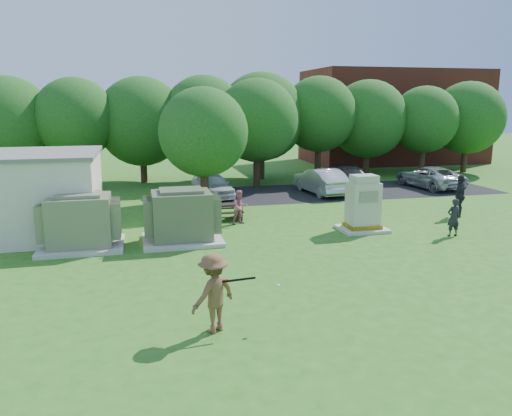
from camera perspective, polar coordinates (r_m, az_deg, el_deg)
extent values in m
plane|color=#2D6619|center=(15.79, 3.37, -7.58)|extent=(120.00, 120.00, 0.00)
cube|color=maroon|center=(46.90, 15.35, 10.04)|extent=(15.00, 8.00, 8.00)
cube|color=#232326|center=(30.42, 8.76, 1.88)|extent=(20.00, 6.00, 0.01)
cube|color=beige|center=(19.58, -19.26, -4.13)|extent=(3.00, 2.40, 0.15)
cube|color=#6C7553|center=(19.34, -19.46, -1.35)|extent=(2.20, 1.80, 1.80)
cube|color=#6C7553|center=(19.15, -19.66, 1.45)|extent=(1.60, 1.30, 0.12)
cube|color=#6C7553|center=(19.52, -23.17, -1.44)|extent=(0.32, 1.50, 1.35)
cube|color=#6C7553|center=(19.23, -15.71, -1.10)|extent=(0.32, 1.50, 1.35)
cube|color=beige|center=(19.51, -8.39, -3.62)|extent=(3.00, 2.40, 0.15)
cube|color=#565F43|center=(19.27, -8.47, -0.82)|extent=(2.20, 1.80, 1.80)
cube|color=#565F43|center=(19.08, -8.56, 1.99)|extent=(1.60, 1.30, 0.12)
cube|color=#565F43|center=(19.21, -12.25, -0.94)|extent=(0.32, 1.50, 1.35)
cube|color=#565F43|center=(19.41, -4.74, -0.57)|extent=(0.32, 1.50, 1.35)
cube|color=beige|center=(21.46, 12.01, -2.34)|extent=(1.93, 1.58, 0.13)
cube|color=yellow|center=(21.42, 12.03, -1.97)|extent=(1.36, 1.10, 0.16)
cube|color=#BEBA9D|center=(21.21, 12.14, 0.54)|extent=(1.23, 0.96, 1.75)
cube|color=#BEBA9D|center=(21.04, 12.27, 3.29)|extent=(1.01, 0.79, 0.31)
cube|color=gray|center=(20.70, 12.78, 1.22)|extent=(0.79, 0.04, 0.44)
cube|color=black|center=(22.85, -3.73, 0.38)|extent=(1.68, 0.65, 0.06)
cube|color=black|center=(23.40, -3.93, -0.04)|extent=(1.68, 0.23, 0.05)
cube|color=black|center=(22.42, -3.50, -0.57)|extent=(1.68, 0.23, 0.05)
cube|color=black|center=(22.82, -5.52, -0.55)|extent=(0.07, 1.26, 0.69)
cube|color=black|center=(23.05, -1.94, -0.37)|extent=(0.07, 1.26, 0.69)
imported|color=brown|center=(11.79, -4.88, -9.65)|extent=(1.41, 1.26, 1.89)
imported|color=black|center=(21.45, 21.65, -1.01)|extent=(0.57, 0.39, 1.53)
imported|color=#BE657A|center=(21.93, -1.83, 0.09)|extent=(0.89, 0.79, 1.52)
imported|color=#232227|center=(25.19, 22.27, 1.30)|extent=(1.04, 1.24, 1.99)
imported|color=white|center=(28.29, -4.97, 2.61)|extent=(2.27, 4.23, 1.37)
imported|color=silver|center=(29.48, 7.41, 3.08)|extent=(2.06, 4.72, 1.51)
imported|color=black|center=(30.75, 10.80, 3.21)|extent=(2.77, 5.04, 1.38)
imported|color=#B5B5BA|center=(33.19, 19.19, 3.36)|extent=(2.75, 5.03, 1.34)
cylinder|color=black|center=(11.72, -2.05, -8.21)|extent=(0.85, 0.16, 0.06)
cylinder|color=maroon|center=(11.67, -3.73, -8.32)|extent=(0.23, 0.09, 0.06)
sphere|color=white|center=(12.02, 2.53, -8.87)|extent=(0.09, 0.09, 0.09)
cylinder|color=#47301E|center=(34.75, -26.05, 4.05)|extent=(0.44, 0.44, 2.40)
sphere|color=#235B1C|center=(34.53, -26.49, 8.78)|extent=(5.60, 5.60, 5.60)
cylinder|color=#47301E|center=(33.47, -19.60, 4.66)|extent=(0.44, 0.44, 2.80)
sphere|color=#235B1C|center=(33.26, -19.95, 9.62)|extent=(5.00, 5.00, 5.00)
cylinder|color=#47301E|center=(34.09, -12.72, 4.76)|extent=(0.44, 0.44, 2.30)
sphere|color=#235B1C|center=(33.86, -12.95, 9.62)|extent=(5.80, 5.80, 5.80)
cylinder|color=#47301E|center=(33.45, -5.82, 5.21)|extent=(0.44, 0.44, 2.70)
sphere|color=#235B1C|center=(33.23, -5.93, 10.30)|extent=(5.40, 5.40, 5.40)
cylinder|color=#47301E|center=(34.79, 0.62, 5.36)|extent=(0.44, 0.44, 2.50)
sphere|color=#235B1C|center=(34.57, 0.63, 10.39)|extent=(6.00, 6.00, 6.00)
cylinder|color=#47301E|center=(35.56, 7.08, 5.74)|extent=(0.44, 0.44, 2.90)
sphere|color=#235B1C|center=(35.36, 7.20, 10.59)|extent=(5.20, 5.20, 5.20)
cylinder|color=#47301E|center=(37.70, 12.49, 5.52)|extent=(0.44, 0.44, 2.40)
sphere|color=#235B1C|center=(37.49, 12.69, 9.90)|extent=(5.60, 5.60, 5.60)
cylinder|color=#47301E|center=(38.82, 18.43, 5.52)|extent=(0.44, 0.44, 2.60)
sphere|color=#235B1C|center=(38.63, 18.70, 9.56)|extent=(4.80, 4.80, 4.80)
cylinder|color=#47301E|center=(41.54, 22.72, 5.52)|extent=(0.44, 0.44, 2.50)
sphere|color=#235B1C|center=(41.36, 23.04, 9.47)|extent=(5.40, 5.40, 5.40)
cylinder|color=#47301E|center=(26.27, -5.90, 3.01)|extent=(0.44, 0.44, 2.40)
sphere|color=#235B1C|center=(25.99, -6.03, 8.63)|extent=(4.60, 4.60, 4.60)
cylinder|color=#47301E|center=(31.85, 0.08, 4.83)|extent=(0.44, 0.44, 2.60)
sphere|color=#235B1C|center=(31.62, 0.08, 9.98)|extent=(5.20, 5.20, 5.20)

